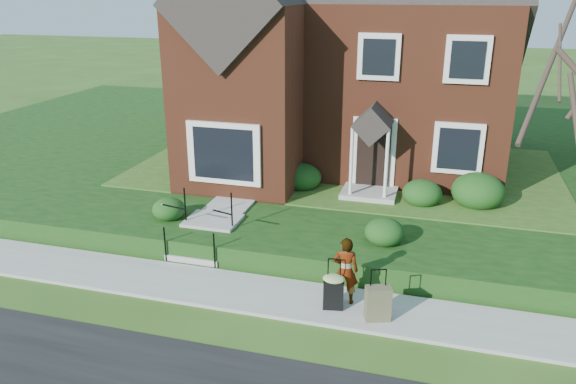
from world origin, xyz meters
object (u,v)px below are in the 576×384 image
(front_steps, at_px, (206,233))
(suitcase_black, at_px, (334,290))
(suitcase_olive, at_px, (378,303))
(woman, at_px, (345,271))

(front_steps, bearing_deg, suitcase_black, -28.02)
(front_steps, height_order, suitcase_olive, front_steps)
(woman, xyz_separation_m, suitcase_olive, (0.77, -0.48, -0.38))
(suitcase_olive, bearing_deg, woman, 128.31)
(front_steps, relative_size, suitcase_black, 1.79)
(suitcase_black, bearing_deg, front_steps, 141.86)
(woman, relative_size, suitcase_olive, 1.37)
(front_steps, bearing_deg, woman, -23.23)
(front_steps, distance_m, suitcase_black, 4.26)
(woman, xyz_separation_m, suitcase_black, (-0.18, -0.31, -0.32))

